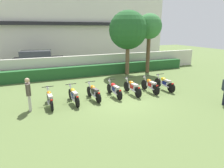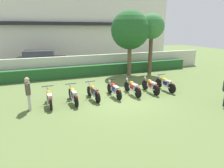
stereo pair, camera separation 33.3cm
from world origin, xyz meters
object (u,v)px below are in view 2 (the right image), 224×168
Objects in this scene: motorcycle_in_row_5 at (151,85)px; motorcycle_in_row_0 at (49,98)px; motorcycle_in_row_3 at (114,89)px; motorcycle_in_row_6 at (165,84)px; motorcycle_in_row_1 at (73,95)px; parked_car at (41,60)px; inspector_person at (28,91)px; tree_far_side at (152,27)px; tree_near_inspector at (130,30)px; motorcycle_in_row_2 at (93,92)px; motorcycle_in_row_4 at (132,87)px.

motorcycle_in_row_0 is at bearing 88.98° from motorcycle_in_row_5.
motorcycle_in_row_6 is at bearing -93.40° from motorcycle_in_row_3.
motorcycle_in_row_3 is at bearing -89.78° from motorcycle_in_row_0.
motorcycle_in_row_5 is at bearing -92.17° from motorcycle_in_row_1.
parked_car is 10.04m from inspector_person.
motorcycle_in_row_5 reaches higher than motorcycle_in_row_6.
motorcycle_in_row_0 is (-9.12, -4.97, -3.52)m from tree_far_side.
tree_near_inspector is 6.92m from motorcycle_in_row_3.
motorcycle_in_row_5 is (3.68, -0.10, 0.01)m from motorcycle_in_row_2.
motorcycle_in_row_2 is at bearing -133.38° from tree_near_inspector.
motorcycle_in_row_5 is (-1.06, -5.11, -3.27)m from tree_near_inspector.
motorcycle_in_row_1 is at bearing 89.39° from motorcycle_in_row_5.
motorcycle_in_row_6 is at bearing -92.78° from motorcycle_in_row_4.
motorcycle_in_row_4 is at bearing -94.74° from motorcycle_in_row_3.
tree_near_inspector is (6.98, -4.71, 2.79)m from parked_car.
tree_near_inspector is 6.45m from motorcycle_in_row_4.
motorcycle_in_row_3 is 1.16× the size of inspector_person.
motorcycle_in_row_3 is (-5.47, -4.88, -3.52)m from tree_far_side.
tree_far_side reaches higher than motorcycle_in_row_3.
motorcycle_in_row_4 is 1.03× the size of motorcycle_in_row_5.
tree_near_inspector reaches higher than parked_car.
motorcycle_in_row_4 is at bearing 87.01° from motorcycle_in_row_6.
tree_near_inspector is 3.24× the size of inspector_person.
parked_car is 11.48m from motorcycle_in_row_5.
tree_near_inspector reaches higher than motorcycle_in_row_1.
parked_car is 2.42× the size of motorcycle_in_row_6.
parked_car reaches higher than inspector_person.
motorcycle_in_row_5 is at bearing -121.49° from tree_far_side.
tree_far_side is at bearing -23.69° from motorcycle_in_row_6.
tree_far_side is at bearing 27.07° from inspector_person.
tree_far_side is 3.11× the size of inspector_person.
parked_car is at bearing 30.29° from motorcycle_in_row_5.
tree_far_side is 2.79× the size of motorcycle_in_row_2.
parked_car is 2.41× the size of motorcycle_in_row_4.
motorcycle_in_row_4 is at bearing -90.74° from motorcycle_in_row_0.
motorcycle_in_row_5 is 1.12m from motorcycle_in_row_6.
motorcycle_in_row_3 is at bearing 3.32° from inspector_person.
motorcycle_in_row_3 is at bearing -138.25° from tree_far_side.
tree_far_side is 2.62× the size of motorcycle_in_row_6.
motorcycle_in_row_6 is at bearing -91.07° from motorcycle_in_row_0.
motorcycle_in_row_1 is at bearing -75.14° from parked_car.
inspector_person reaches higher than motorcycle_in_row_2.
motorcycle_in_row_4 is at bearing -96.42° from motorcycle_in_row_2.
inspector_person is (-10.08, -5.15, -2.99)m from tree_far_side.
motorcycle_in_row_5 is (5.93, -9.82, -0.48)m from parked_car.
motorcycle_in_row_3 is (3.51, -9.71, -0.49)m from parked_car.
tree_near_inspector reaches higher than motorcycle_in_row_4.
parked_car is at bearing 83.75° from inspector_person.
motorcycle_in_row_5 reaches higher than motorcycle_in_row_0.
inspector_person is (-8.14, -0.19, 0.52)m from motorcycle_in_row_6.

